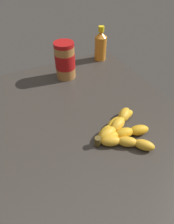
% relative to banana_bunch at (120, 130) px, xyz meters
% --- Properties ---
extents(ground_plane, '(0.93, 0.75, 0.04)m').
position_rel_banana_bunch_xyz_m(ground_plane, '(0.08, 0.09, -0.04)').
color(ground_plane, '#38332D').
extents(banana_bunch, '(0.20, 0.19, 0.04)m').
position_rel_banana_bunch_xyz_m(banana_bunch, '(0.00, 0.00, 0.00)').
color(banana_bunch, gold).
rests_on(banana_bunch, ground_plane).
extents(peanut_butter_jar, '(0.09, 0.09, 0.16)m').
position_rel_banana_bunch_xyz_m(peanut_butter_jar, '(0.40, 0.02, 0.06)').
color(peanut_butter_jar, '#B27238').
rests_on(peanut_butter_jar, ground_plane).
extents(honey_bottle, '(0.06, 0.06, 0.16)m').
position_rel_banana_bunch_xyz_m(honey_bottle, '(0.47, -0.20, 0.06)').
color(honey_bottle, orange).
rests_on(honey_bottle, ground_plane).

